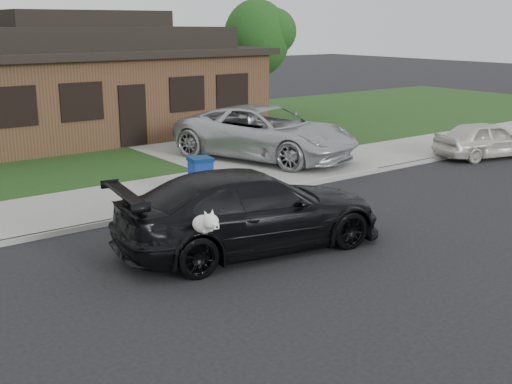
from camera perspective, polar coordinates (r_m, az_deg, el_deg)
ground at (r=11.77m, az=-4.31°, el=-6.81°), size 120.00×120.00×0.00m
sidewalk at (r=15.98m, az=-14.04°, el=-1.13°), size 60.00×3.00×0.12m
curb at (r=14.66m, az=-11.73°, el=-2.43°), size 60.00×0.12×0.12m
lawn at (r=23.40m, az=-21.80°, el=3.25°), size 60.00×13.00×0.13m
driveway at (r=23.00m, az=-5.19°, el=4.08°), size 4.50×13.00×0.14m
sedan at (r=12.51m, az=-0.47°, el=-1.64°), size 5.66×2.98×1.57m
minivan at (r=20.35m, az=0.88°, el=5.30°), size 4.51×6.51×1.65m
white_compact at (r=22.51m, az=19.82°, el=4.42°), size 3.82×2.34×1.22m
recycling_bin at (r=16.35m, az=-4.94°, el=1.53°), size 0.64×0.64×0.92m
house at (r=26.26m, az=-14.93°, el=9.53°), size 12.60×8.60×4.65m
tree_1 at (r=29.72m, az=0.39°, el=13.63°), size 3.15×3.00×5.25m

